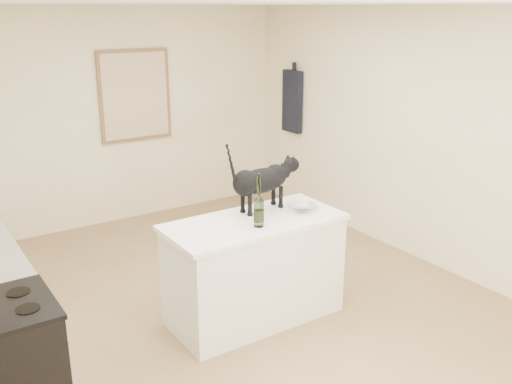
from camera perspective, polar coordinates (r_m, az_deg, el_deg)
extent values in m
plane|color=#90734C|center=(5.19, -2.35, -11.70)|extent=(5.50, 5.50, 0.00)
plane|color=white|center=(4.51, -2.79, 18.36)|extent=(5.50, 5.50, 0.00)
plane|color=#F8E4C0|center=(7.12, -14.22, 7.18)|extent=(4.50, 0.00, 4.50)
plane|color=#F8E4C0|center=(6.12, 15.83, 5.34)|extent=(0.00, 5.50, 5.50)
cube|color=white|center=(4.89, -0.16, -7.97)|extent=(1.44, 0.67, 0.86)
cube|color=white|center=(4.71, -0.17, -3.04)|extent=(1.50, 0.70, 0.04)
cube|color=black|center=(3.91, -23.54, -16.55)|extent=(0.60, 0.60, 0.90)
cube|color=brown|center=(7.16, -12.01, 9.42)|extent=(0.90, 0.03, 1.10)
cube|color=beige|center=(7.14, -11.95, 9.41)|extent=(0.82, 0.00, 1.02)
cube|color=black|center=(7.53, 3.65, 9.03)|extent=(0.08, 0.34, 0.80)
cylinder|color=#305622|center=(4.50, 0.29, -1.16)|extent=(0.10, 0.10, 0.39)
imported|color=white|center=(4.90, 4.67, -1.61)|extent=(0.29, 0.29, 0.06)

